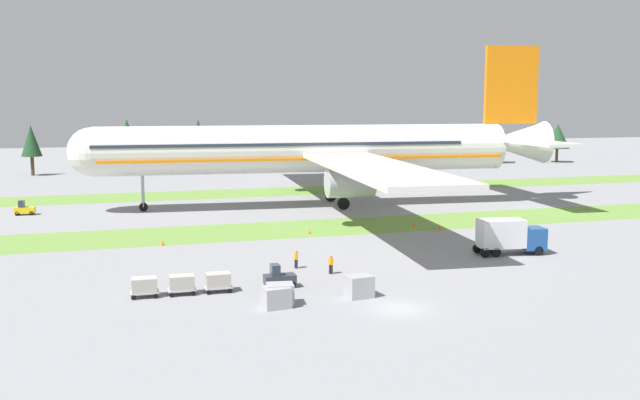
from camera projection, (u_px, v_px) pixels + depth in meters
ground_plane at (398, 309)px, 52.90m from camera, size 400.00×400.00×0.00m
grass_strip_near at (287, 229)px, 85.34m from camera, size 320.00×11.38×0.01m
grass_strip_far at (236, 193)px, 118.30m from camera, size 320.00×11.38×0.01m
airliner at (322, 148)px, 103.19m from camera, size 70.49×86.69×23.44m
baggage_tug at (279, 278)px, 58.77m from camera, size 2.63×1.36×1.97m
cargo_dolly_lead at (218, 281)px, 57.43m from camera, size 2.23×1.55×1.55m
cargo_dolly_second at (182, 283)px, 56.66m from camera, size 2.23×1.55×1.55m
cargo_dolly_third at (144, 286)px, 55.89m from camera, size 2.23×1.55×1.55m
catering_truck at (510, 235)px, 71.24m from camera, size 7.19×3.17×3.58m
pushback_tractor at (24, 209)px, 95.90m from camera, size 2.70×1.51×1.97m
ground_crew_marshaller at (331, 263)px, 63.34m from camera, size 0.36×0.49×1.74m
ground_crew_loader at (296, 258)px, 65.45m from camera, size 0.36×0.53×1.74m
uld_container_0 at (280, 294)px, 53.80m from camera, size 2.19×1.84×1.62m
uld_container_1 at (276, 297)px, 53.07m from camera, size 2.17×1.82×1.57m
uld_container_2 at (359, 286)px, 55.87m from camera, size 2.20×1.86×1.74m
taxiway_marker_0 at (309, 232)px, 82.36m from camera, size 0.44×0.44×0.53m
taxiway_marker_1 at (162, 243)px, 75.68m from camera, size 0.44×0.44×0.60m
taxiway_marker_2 at (414, 225)px, 86.74m from camera, size 0.44×0.44×0.63m
taxiway_marker_3 at (440, 228)px, 84.47m from camera, size 0.44×0.44×0.68m
distant_tree_line at (181, 141)px, 152.03m from camera, size 181.58×11.11×12.30m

